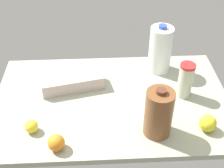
% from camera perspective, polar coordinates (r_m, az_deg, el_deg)
% --- Properties ---
extents(countertop, '(1.20, 0.76, 0.03)m').
position_cam_1_polar(countertop, '(1.61, 0.00, -3.21)').
color(countertop, '#A1A78F').
rests_on(countertop, ground).
extents(milk_jug, '(0.13, 0.13, 0.28)m').
position_cam_1_polar(milk_jug, '(1.75, 8.81, 6.24)').
color(milk_jug, white).
rests_on(milk_jug, countertop).
extents(egg_carton, '(0.34, 0.18, 0.07)m').
position_cam_1_polar(egg_carton, '(1.66, -7.22, 0.29)').
color(egg_carton, '#C4B0AE').
rests_on(egg_carton, countertop).
extents(tumbler_cup, '(0.08, 0.08, 0.19)m').
position_cam_1_polar(tumbler_cup, '(1.61, 13.30, 0.68)').
color(tumbler_cup, beige).
rests_on(tumbler_cup, countertop).
extents(chocolate_milk_jug, '(0.12, 0.12, 0.25)m').
position_cam_1_polar(chocolate_milk_jug, '(1.37, 8.52, -5.27)').
color(chocolate_milk_jug, brown).
rests_on(chocolate_milk_jug, countertop).
extents(lemon_loose, '(0.08, 0.08, 0.08)m').
position_cam_1_polar(lemon_loose, '(1.48, 17.11, -6.88)').
color(lemon_loose, yellow).
rests_on(lemon_loose, countertop).
extents(orange_beside_bowl, '(0.07, 0.07, 0.07)m').
position_cam_1_polar(orange_beside_bowl, '(1.37, -10.17, -10.53)').
color(orange_beside_bowl, orange).
rests_on(orange_beside_bowl, countertop).
extents(lemon_near_front, '(0.06, 0.06, 0.06)m').
position_cam_1_polar(lemon_near_front, '(1.46, -14.53, -7.54)').
color(lemon_near_front, yellow).
rests_on(lemon_near_front, countertop).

